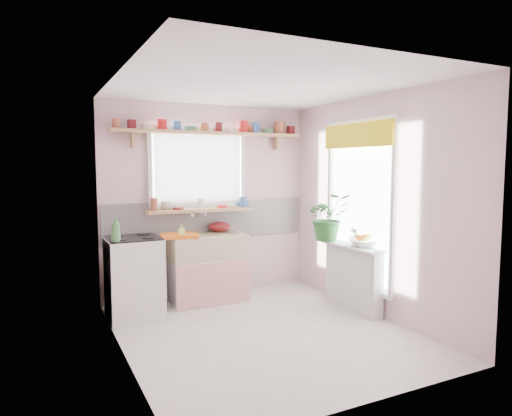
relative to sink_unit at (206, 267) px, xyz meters
name	(u,v)px	position (x,y,z in m)	size (l,w,h in m)	color
room	(279,193)	(0.81, -0.43, 0.94)	(3.20, 3.20, 3.20)	silver
sink_unit	(206,267)	(0.00, 0.00, 0.00)	(0.95, 0.65, 1.11)	white
cooker	(134,277)	(-0.95, -0.24, 0.03)	(0.58, 0.58, 0.93)	white
radiator_ledge	(353,276)	(1.45, -1.09, -0.03)	(0.22, 0.95, 0.78)	white
windowsill	(201,210)	(0.00, 0.19, 0.71)	(1.40, 0.22, 0.04)	tan
pine_shelf	(211,133)	(0.15, 0.18, 1.69)	(2.52, 0.24, 0.04)	tan
shelf_crockery	(211,127)	(0.15, 0.18, 1.76)	(2.47, 0.11, 0.12)	#A55133
sill_crockery	(201,204)	(0.00, 0.19, 0.78)	(1.35, 0.11, 0.12)	#A55133
dish_tray	(179,236)	(-0.38, -0.09, 0.44)	(0.44, 0.33, 0.04)	orange
colander	(219,227)	(0.24, 0.15, 0.48)	(0.29, 0.29, 0.13)	#5D1013
jade_plant	(328,217)	(1.36, -0.69, 0.64)	(0.54, 0.46, 0.60)	#276328
fruit_bowl	(364,243)	(1.48, -1.24, 0.38)	(0.34, 0.34, 0.08)	white
herb_pot	(354,236)	(1.48, -1.06, 0.44)	(0.11, 0.07, 0.20)	#245C25
soap_bottle_sink	(182,232)	(-0.38, -0.19, 0.50)	(0.08, 0.08, 0.17)	#ECEF6A
sill_cup	(166,205)	(-0.44, 0.25, 0.78)	(0.14, 0.14, 0.11)	beige
sill_bowl	(243,204)	(0.62, 0.25, 0.76)	(0.18, 0.18, 0.06)	teal
shelf_vase	(250,128)	(0.73, 0.24, 1.78)	(0.14, 0.14, 0.15)	#B65A38
cooker_bottle	(116,229)	(-1.17, -0.46, 0.61)	(0.10, 0.10, 0.26)	#418344
fruit	(364,238)	(1.49, -1.23, 0.45)	(0.20, 0.14, 0.10)	orange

